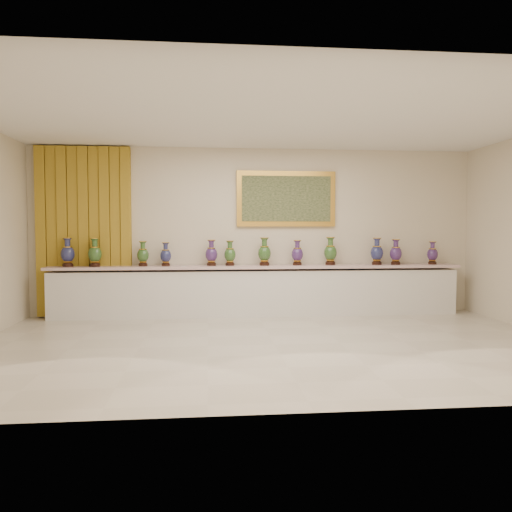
% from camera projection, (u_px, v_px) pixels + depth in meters
% --- Properties ---
extents(ground, '(8.00, 8.00, 0.00)m').
position_uv_depth(ground, '(275.00, 345.00, 6.65)').
color(ground, beige).
rests_on(ground, ground).
extents(room, '(8.00, 8.00, 8.00)m').
position_uv_depth(room, '(118.00, 226.00, 8.76)').
color(room, beige).
rests_on(room, ground).
extents(counter, '(7.28, 0.48, 0.90)m').
position_uv_depth(counter, '(258.00, 291.00, 8.89)').
color(counter, white).
rests_on(counter, ground).
extents(vase_0, '(0.25, 0.25, 0.50)m').
position_uv_depth(vase_0, '(68.00, 254.00, 8.54)').
color(vase_0, black).
rests_on(vase_0, counter).
extents(vase_1, '(0.26, 0.26, 0.49)m').
position_uv_depth(vase_1, '(95.00, 254.00, 8.55)').
color(vase_1, black).
rests_on(vase_1, counter).
extents(vase_2, '(0.20, 0.20, 0.44)m').
position_uv_depth(vase_2, '(143.00, 255.00, 8.68)').
color(vase_2, black).
rests_on(vase_2, counter).
extents(vase_3, '(0.25, 0.25, 0.41)m').
position_uv_depth(vase_3, '(166.00, 255.00, 8.71)').
color(vase_3, black).
rests_on(vase_3, counter).
extents(vase_4, '(0.26, 0.26, 0.46)m').
position_uv_depth(vase_4, '(211.00, 254.00, 8.78)').
color(vase_4, black).
rests_on(vase_4, counter).
extents(vase_5, '(0.24, 0.24, 0.44)m').
position_uv_depth(vase_5, '(230.00, 254.00, 8.81)').
color(vase_5, black).
rests_on(vase_5, counter).
extents(vase_6, '(0.29, 0.29, 0.50)m').
position_uv_depth(vase_6, '(264.00, 253.00, 8.84)').
color(vase_6, black).
rests_on(vase_6, counter).
extents(vase_7, '(0.26, 0.26, 0.45)m').
position_uv_depth(vase_7, '(297.00, 254.00, 8.93)').
color(vase_7, black).
rests_on(vase_7, counter).
extents(vase_8, '(0.31, 0.31, 0.50)m').
position_uv_depth(vase_8, '(330.00, 252.00, 8.99)').
color(vase_8, black).
rests_on(vase_8, counter).
extents(vase_9, '(0.23, 0.23, 0.49)m').
position_uv_depth(vase_9, '(377.00, 253.00, 9.04)').
color(vase_9, black).
rests_on(vase_9, counter).
extents(vase_10, '(0.25, 0.25, 0.46)m').
position_uv_depth(vase_10, '(396.00, 253.00, 9.05)').
color(vase_10, black).
rests_on(vase_10, counter).
extents(vase_11, '(0.22, 0.22, 0.42)m').
position_uv_depth(vase_11, '(432.00, 254.00, 9.16)').
color(vase_11, black).
rests_on(vase_11, counter).
extents(label_card, '(0.10, 0.06, 0.00)m').
position_uv_depth(label_card, '(184.00, 266.00, 8.60)').
color(label_card, white).
rests_on(label_card, counter).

